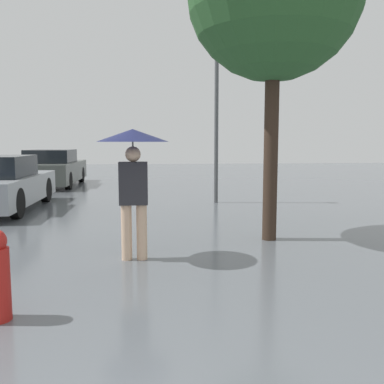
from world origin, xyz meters
The scene contains 3 objects.
pedestrian centered at (0.04, 4.71, 1.36)m, with size 0.95×0.95×1.74m.
parked_car_farthest centered at (-3.23, 14.91, 0.61)m, with size 1.75×4.39×1.30m.
street_lamp centered at (1.96, 9.98, 2.56)m, with size 0.25×0.25×4.17m.
Camera 1 is at (0.25, -0.94, 1.57)m, focal length 40.00 mm.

